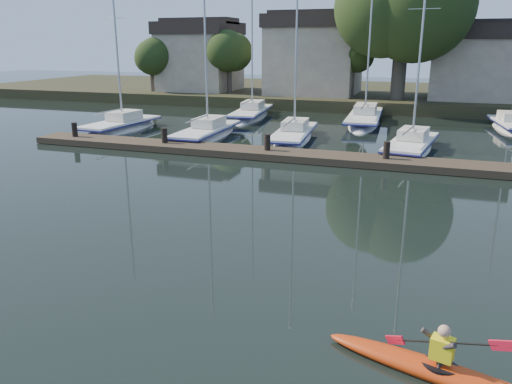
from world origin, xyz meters
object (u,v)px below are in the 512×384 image
(kayak, at_px, (447,371))
(sailboat_3, at_px, (410,155))
(sailboat_1, at_px, (207,141))
(sailboat_7, at_px, (510,132))
(sailboat_6, at_px, (364,126))
(sailboat_0, at_px, (121,134))
(sailboat_2, at_px, (293,143))
(sailboat_5, at_px, (252,120))
(dock, at_px, (324,157))

(kayak, distance_m, sailboat_3, 20.05)
(kayak, height_order, sailboat_3, sailboat_3)
(sailboat_1, bearing_deg, sailboat_7, 25.83)
(sailboat_6, bearing_deg, sailboat_7, -1.51)
(sailboat_1, bearing_deg, sailboat_3, -1.90)
(sailboat_0, distance_m, sailboat_2, 11.96)
(sailboat_5, xyz_separation_m, sailboat_7, (18.79, 0.26, 0.01))
(sailboat_1, distance_m, sailboat_2, 5.47)
(kayak, bearing_deg, sailboat_2, 126.02)
(kayak, height_order, sailboat_0, sailboat_0)
(sailboat_6, relative_size, sailboat_7, 1.41)
(sailboat_0, bearing_deg, sailboat_5, 58.20)
(sailboat_2, height_order, sailboat_5, sailboat_5)
(sailboat_1, relative_size, sailboat_7, 1.14)
(sailboat_6, bearing_deg, sailboat_5, 176.82)
(sailboat_3, height_order, sailboat_5, sailboat_5)
(sailboat_3, bearing_deg, sailboat_5, 150.98)
(sailboat_6, bearing_deg, sailboat_0, -153.00)
(kayak, xyz_separation_m, sailboat_3, (-1.49, 19.99, -0.37))
(sailboat_0, xyz_separation_m, sailboat_7, (25.06, 9.07, 0.02))
(sailboat_3, height_order, sailboat_6, sailboat_6)
(sailboat_0, relative_size, sailboat_1, 0.90)
(sailboat_1, height_order, sailboat_7, sailboat_1)
(sailboat_5, height_order, sailboat_7, sailboat_5)
(sailboat_0, bearing_deg, sailboat_2, 6.23)
(sailboat_2, bearing_deg, sailboat_0, 177.51)
(kayak, xyz_separation_m, dock, (-5.48, 16.00, 0.03))
(kayak, relative_size, sailboat_5, 0.29)
(dock, distance_m, sailboat_0, 15.59)
(sailboat_3, bearing_deg, kayak, -78.14)
(sailboat_5, bearing_deg, dock, -64.01)
(sailboat_5, distance_m, sailboat_6, 8.90)
(sailboat_7, bearing_deg, kayak, -105.73)
(sailboat_6, height_order, sailboat_7, sailboat_6)
(kayak, bearing_deg, sailboat_6, 114.32)
(sailboat_7, bearing_deg, dock, -133.45)
(kayak, bearing_deg, dock, 123.16)
(sailboat_2, bearing_deg, sailboat_1, -174.07)
(sailboat_1, xyz_separation_m, sailboat_6, (8.59, 9.30, -0.01))
(sailboat_0, bearing_deg, sailboat_3, 1.88)
(sailboat_2, height_order, sailboat_7, sailboat_2)
(sailboat_2, xyz_separation_m, sailboat_6, (3.22, 8.25, -0.02))
(dock, distance_m, sailboat_2, 5.91)
(dock, xyz_separation_m, sailboat_2, (-2.95, 5.10, -0.39))
(sailboat_6, bearing_deg, sailboat_3, -71.42)
(sailboat_3, xyz_separation_m, sailboat_7, (6.16, 9.65, 0.01))
(sailboat_1, distance_m, sailboat_3, 12.31)
(dock, distance_m, sailboat_3, 5.66)
(dock, relative_size, sailboat_0, 2.69)
(sailboat_3, relative_size, sailboat_6, 0.74)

